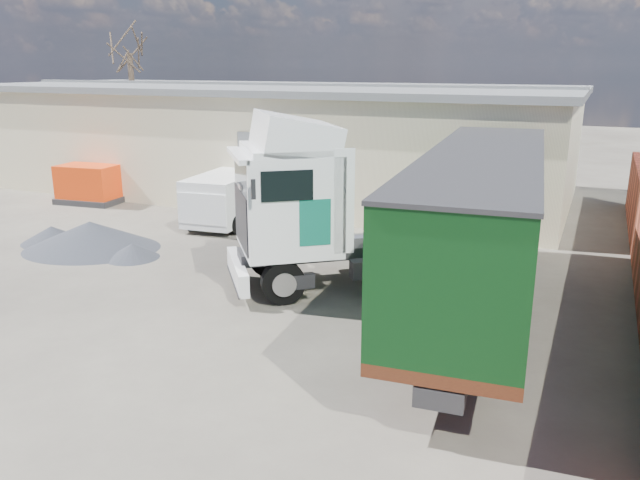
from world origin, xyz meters
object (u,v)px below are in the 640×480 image
at_px(panel_van, 229,198).
at_px(orange_skip, 89,187).
at_px(tractor_unit, 321,215).
at_px(bare_tree, 128,38).
at_px(box_trailer, 481,217).

height_order(panel_van, orange_skip, panel_van).
xyz_separation_m(tractor_unit, panel_van, (-6.51, 5.28, -1.08)).
height_order(tractor_unit, panel_van, tractor_unit).
distance_m(bare_tree, orange_skip, 14.39).
bearing_deg(panel_van, box_trailer, -32.98).
distance_m(panel_van, orange_skip, 8.10).
xyz_separation_m(panel_van, orange_skip, (-8.08, 0.58, -0.28)).
height_order(bare_tree, tractor_unit, bare_tree).
bearing_deg(orange_skip, panel_van, -10.88).
bearing_deg(tractor_unit, panel_van, -167.46).
distance_m(tractor_unit, panel_van, 8.45).
bearing_deg(panel_van, orange_skip, 169.77).
relative_size(box_trailer, orange_skip, 4.24).
bearing_deg(bare_tree, orange_skip, -60.03).
xyz_separation_m(bare_tree, tractor_unit, (20.83, -16.69, -5.78)).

